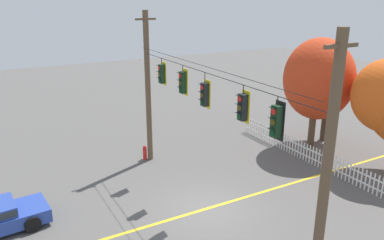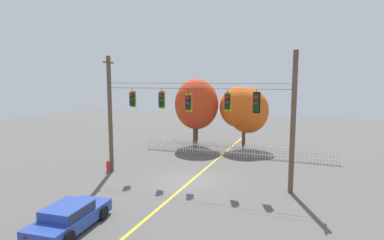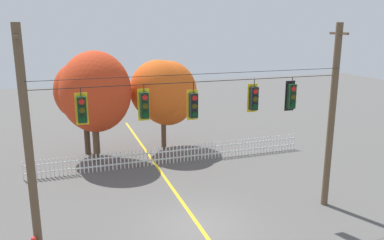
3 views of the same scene
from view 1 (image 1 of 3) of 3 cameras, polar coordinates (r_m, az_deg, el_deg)
name	(u,v)px [view 1 (image 1 of 3)]	position (r m, az deg, el deg)	size (l,w,h in m)	color
ground	(206,209)	(17.21, 2.12, -12.97)	(80.00, 80.00, 0.00)	#565451
lane_centerline_stripe	(206,209)	(17.20, 2.12, -12.96)	(0.16, 36.00, 0.01)	gold
signal_support_span	(207,118)	(15.49, 2.29, 0.26)	(12.56, 1.10, 8.13)	brown
traffic_signal_westbound_side	(162,74)	(18.93, -4.46, 6.82)	(0.43, 0.38, 1.33)	black
traffic_signal_northbound_secondary	(183,82)	(17.00, -1.35, 5.59)	(0.43, 0.38, 1.35)	black
traffic_signal_eastbound_side	(205,94)	(15.43, 1.92, 3.80)	(0.43, 0.38, 1.47)	black
traffic_signal_northbound_primary	(243,107)	(13.36, 7.51, 1.91)	(0.43, 0.38, 1.35)	black
traffic_signal_southbound_primary	(276,121)	(12.08, 12.36, -0.18)	(0.43, 0.38, 1.42)	black
white_picket_fence	(346,171)	(20.77, 21.82, -7.00)	(16.57, 0.06, 1.05)	white
autumn_maple_near_fence	(323,79)	(25.04, 18.77, 5.82)	(2.97, 3.04, 5.88)	#473828
autumn_maple_mid	(318,78)	(23.58, 18.15, 5.88)	(4.13, 3.99, 6.59)	brown
fire_hydrant	(145,152)	(21.95, -6.98, -4.78)	(0.38, 0.22, 0.82)	red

